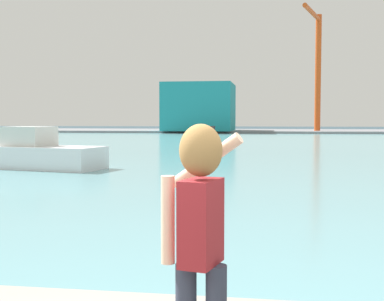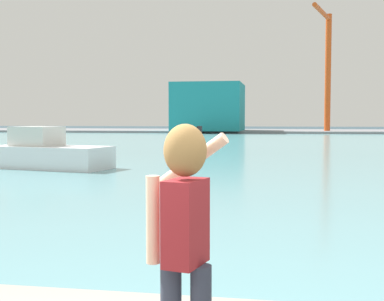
{
  "view_description": "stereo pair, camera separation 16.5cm",
  "coord_description": "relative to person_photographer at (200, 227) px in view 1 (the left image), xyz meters",
  "views": [
    {
      "loc": [
        1.11,
        -3.04,
        2.44
      ],
      "look_at": [
        -0.16,
        5.25,
        1.93
      ],
      "focal_mm": 48.44,
      "sensor_mm": 36.0,
      "label": 1
    },
    {
      "loc": [
        1.27,
        -3.01,
        2.44
      ],
      "look_at": [
        -0.16,
        5.25,
        1.93
      ],
      "focal_mm": 48.44,
      "sensor_mm": 36.0,
      "label": 2
    }
  ],
  "objects": [
    {
      "name": "harbor_water",
      "position": [
        -0.65,
        51.74,
        -1.73
      ],
      "size": [
        140.0,
        100.0,
        0.02
      ],
      "primitive_type": "cube",
      "color": "#6BA8B2",
      "rests_on": "ground_plane"
    },
    {
      "name": "port_crane",
      "position": [
        7.81,
        85.83,
        10.51
      ],
      "size": [
        3.88,
        12.27,
        19.56
      ],
      "color": "#D84C19",
      "rests_on": "far_shore_dock"
    },
    {
      "name": "far_shore_dock",
      "position": [
        -0.65,
        91.74,
        -1.55
      ],
      "size": [
        140.0,
        20.0,
        0.38
      ],
      "primitive_type": "cube",
      "color": "gray",
      "rests_on": "ground_plane"
    },
    {
      "name": "ground_plane",
      "position": [
        -0.65,
        49.74,
        -1.74
      ],
      "size": [
        220.0,
        220.0,
        0.0
      ],
      "primitive_type": "plane",
      "color": "#334751"
    },
    {
      "name": "boat_moored",
      "position": [
        -10.71,
        20.45,
        -0.98
      ],
      "size": [
        6.38,
        3.66,
        2.04
      ],
      "rotation": [
        0.0,
        0.0,
        -0.21
      ],
      "color": "white",
      "rests_on": "harbor_water"
    },
    {
      "name": "warehouse_left",
      "position": [
        -11.98,
        86.39,
        2.71
      ],
      "size": [
        11.68,
        12.44,
        8.13
      ],
      "primitive_type": "cube",
      "color": "teal",
      "rests_on": "far_shore_dock"
    },
    {
      "name": "person_photographer",
      "position": [
        0.0,
        0.0,
        0.0
      ],
      "size": [
        0.53,
        0.57,
        1.74
      ],
      "rotation": [
        0.0,
        0.0,
        1.32
      ],
      "color": "#2D3342",
      "rests_on": "quay_promenade"
    }
  ]
}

